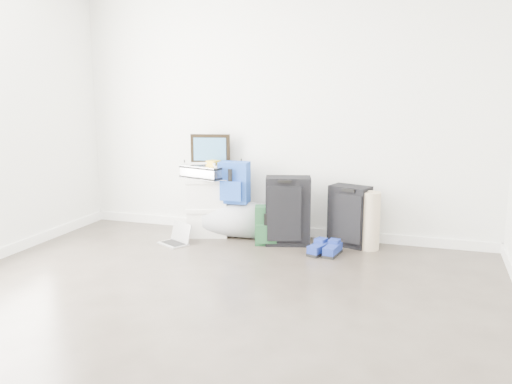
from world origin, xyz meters
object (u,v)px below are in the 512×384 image
(large_suitcase, at_px, (288,211))
(laptop, at_px, (177,239))
(briefcase, at_px, (207,171))
(carry_on, at_px, (349,216))
(boxes_stack, at_px, (208,206))
(duffel_bag, at_px, (235,219))

(large_suitcase, height_order, laptop, large_suitcase)
(briefcase, xyz_separation_m, carry_on, (1.51, 0.06, -0.39))
(boxes_stack, bearing_deg, laptop, -130.22)
(boxes_stack, xyz_separation_m, laptop, (-0.17, -0.42, -0.27))
(boxes_stack, height_order, carry_on, boxes_stack)
(carry_on, bearing_deg, large_suitcase, -148.06)
(carry_on, height_order, laptop, carry_on)
(duffel_bag, bearing_deg, boxes_stack, -179.22)
(briefcase, xyz_separation_m, large_suitcase, (0.91, -0.08, -0.35))
(boxes_stack, distance_m, briefcase, 0.38)
(carry_on, distance_m, laptop, 1.77)
(large_suitcase, bearing_deg, carry_on, -2.18)
(briefcase, relative_size, laptop, 1.29)
(laptop, bearing_deg, briefcase, 97.04)
(briefcase, height_order, laptop, briefcase)
(large_suitcase, xyz_separation_m, laptop, (-1.08, -0.34, -0.30))
(boxes_stack, distance_m, duffel_bag, 0.34)
(duffel_bag, distance_m, carry_on, 1.21)
(duffel_bag, xyz_separation_m, carry_on, (1.20, 0.04, 0.12))
(duffel_bag, height_order, carry_on, carry_on)
(large_suitcase, distance_m, carry_on, 0.62)
(duffel_bag, relative_size, large_suitcase, 0.89)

